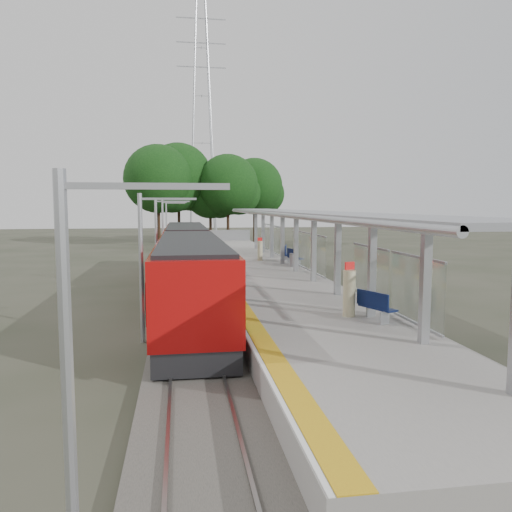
% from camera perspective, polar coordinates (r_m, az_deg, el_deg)
% --- Properties ---
extents(ground, '(200.00, 200.00, 0.00)m').
position_cam_1_polar(ground, '(13.18, 14.51, -16.53)').
color(ground, '#474438').
rests_on(ground, ground).
extents(trackbed, '(3.00, 70.00, 0.24)m').
position_cam_1_polar(trackbed, '(31.55, -7.87, -3.08)').
color(trackbed, '#59544C').
rests_on(trackbed, ground).
extents(platform, '(6.00, 50.00, 1.00)m').
position_cam_1_polar(platform, '(31.88, 0.24, -2.25)').
color(platform, gray).
rests_on(platform, ground).
extents(tactile_strip, '(0.60, 50.00, 0.02)m').
position_cam_1_polar(tactile_strip, '(31.51, -4.35, -1.42)').
color(tactile_strip, gold).
rests_on(tactile_strip, platform).
extents(end_fence, '(6.00, 0.10, 1.20)m').
position_cam_1_polar(end_fence, '(56.44, -3.71, 2.38)').
color(end_fence, '#9EA0A5').
rests_on(end_fence, platform).
extents(train, '(2.74, 27.60, 3.62)m').
position_cam_1_polar(train, '(27.12, -7.79, -0.41)').
color(train, black).
rests_on(train, ground).
extents(canopy, '(3.27, 38.00, 3.66)m').
position_cam_1_polar(canopy, '(28.14, 4.70, 4.23)').
color(canopy, '#9EA0A5').
rests_on(canopy, platform).
extents(pylon, '(8.00, 4.00, 38.00)m').
position_cam_1_polar(pylon, '(85.43, -6.20, 15.24)').
color(pylon, '#9EA0A5').
rests_on(pylon, ground).
extents(tree_cluster, '(20.57, 13.50, 12.89)m').
position_cam_1_polar(tree_cluster, '(64.54, -6.20, 8.33)').
color(tree_cluster, '#382316').
rests_on(tree_cluster, ground).
extents(catenary_masts, '(2.08, 48.16, 5.40)m').
position_cam_1_polar(catenary_masts, '(30.27, -11.17, 1.81)').
color(catenary_masts, '#9EA0A5').
rests_on(catenary_masts, ground).
extents(bench_near, '(1.00, 1.55, 1.02)m').
position_cam_1_polar(bench_near, '(17.77, 13.47, -5.49)').
color(bench_near, '#0E1B4A').
rests_on(bench_near, platform).
extents(bench_mid, '(0.95, 1.78, 1.17)m').
position_cam_1_polar(bench_mid, '(35.32, 3.60, 0.35)').
color(bench_mid, '#0E1B4A').
rests_on(bench_mid, platform).
extents(bench_far, '(0.81, 1.65, 1.09)m').
position_cam_1_polar(bench_far, '(33.27, 4.39, -0.06)').
color(bench_far, '#0E1B4A').
rests_on(bench_far, platform).
extents(info_pillar_near, '(0.44, 0.44, 1.97)m').
position_cam_1_polar(info_pillar_near, '(18.20, 10.60, -4.15)').
color(info_pillar_near, beige).
rests_on(info_pillar_near, platform).
extents(info_pillar_far, '(0.37, 0.37, 1.66)m').
position_cam_1_polar(info_pillar_far, '(35.92, 0.46, 0.62)').
color(info_pillar_far, beige).
rests_on(info_pillar_far, platform).
extents(litter_bin, '(0.52, 0.52, 0.88)m').
position_cam_1_polar(litter_bin, '(32.38, 4.22, -0.46)').
color(litter_bin, '#9EA0A5').
rests_on(litter_bin, platform).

